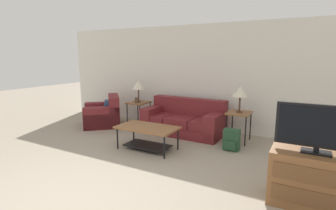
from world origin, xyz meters
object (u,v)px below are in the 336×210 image
(coffee_table, at_px, (147,133))
(side_table_left, at_px, (139,105))
(armchair, at_px, (104,114))
(side_table_right, at_px, (239,115))
(backpack, at_px, (231,140))
(table_lamp_right, at_px, (240,92))
(tv_console, at_px, (313,180))
(couch, at_px, (184,121))
(television, at_px, (319,128))
(table_lamp_left, at_px, (138,85))

(coffee_table, relative_size, side_table_left, 1.84)
(armchair, xyz_separation_m, coffee_table, (2.07, -1.00, 0.06))
(armchair, height_order, side_table_right, armchair)
(backpack, bearing_deg, table_lamp_right, 92.03)
(armchair, relative_size, side_table_right, 2.07)
(backpack, bearing_deg, tv_console, -46.18)
(armchair, relative_size, backpack, 3.19)
(side_table_left, bearing_deg, armchair, -156.99)
(side_table_right, distance_m, table_lamp_right, 0.51)
(coffee_table, bearing_deg, table_lamp_right, 43.63)
(armchair, xyz_separation_m, side_table_right, (3.51, 0.38, 0.29))
(armchair, distance_m, side_table_left, 1.01)
(couch, xyz_separation_m, armchair, (-2.20, -0.37, -0.01))
(couch, relative_size, television, 2.06)
(coffee_table, xyz_separation_m, table_lamp_left, (-1.18, 1.38, 0.74))
(armchair, distance_m, table_lamp_right, 3.62)
(armchair, xyz_separation_m, television, (4.94, -1.70, 0.71))
(armchair, distance_m, television, 5.27)
(coffee_table, distance_m, side_table_right, 2.01)
(side_table_right, relative_size, backpack, 1.54)
(coffee_table, xyz_separation_m, side_table_left, (-1.18, 1.38, 0.23))
(armchair, relative_size, coffee_table, 1.13)
(table_lamp_left, bearing_deg, side_table_right, -0.00)
(couch, height_order, table_lamp_left, table_lamp_left)
(armchair, bearing_deg, table_lamp_right, 6.12)
(side_table_left, bearing_deg, backpack, -12.94)
(armchair, bearing_deg, table_lamp_left, 23.01)
(coffee_table, xyz_separation_m, television, (2.87, -0.69, 0.66))
(side_table_right, height_order, table_lamp_left, table_lamp_left)
(table_lamp_right, bearing_deg, television, -55.44)
(side_table_right, height_order, backpack, side_table_right)
(side_table_left, bearing_deg, tv_console, -27.09)
(couch, height_order, armchair, couch)
(table_lamp_left, relative_size, tv_console, 0.56)
(couch, xyz_separation_m, table_lamp_left, (-1.31, 0.00, 0.79))
(side_table_left, height_order, side_table_right, same)
(side_table_left, distance_m, backpack, 2.74)
(armchair, height_order, television, television)
(coffee_table, relative_size, television, 1.27)
(armchair, distance_m, tv_console, 5.22)
(side_table_left, xyz_separation_m, backpack, (2.65, -0.61, -0.37))
(coffee_table, bearing_deg, table_lamp_left, 130.53)
(couch, relative_size, armchair, 1.44)
(side_table_left, relative_size, tv_console, 0.66)
(tv_console, bearing_deg, television, 90.00)
(table_lamp_right, bearing_deg, tv_console, -55.45)
(television, xyz_separation_m, backpack, (-1.41, 1.46, -0.80))
(coffee_table, height_order, television, television)
(side_table_left, bearing_deg, table_lamp_left, 90.00)
(table_lamp_left, height_order, television, television)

